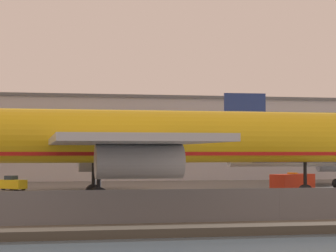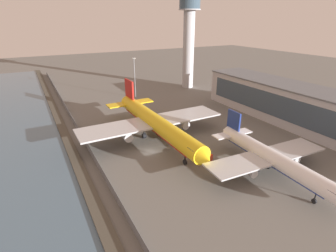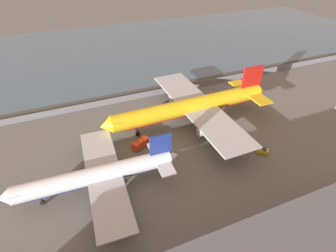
# 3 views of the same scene
# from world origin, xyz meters

# --- Properties ---
(ground_plane) EXTENTS (500.00, 500.00, 0.00)m
(ground_plane) POSITION_xyz_m (0.00, 0.00, 0.00)
(ground_plane) COLOR #66635E
(shoreline_seawall) EXTENTS (320.00, 3.00, 0.50)m
(shoreline_seawall) POSITION_xyz_m (0.00, -20.50, 0.25)
(shoreline_seawall) COLOR #474238
(shoreline_seawall) RESTS_ON ground
(perimeter_fence) EXTENTS (280.00, 0.10, 2.30)m
(perimeter_fence) POSITION_xyz_m (0.00, -16.00, 1.15)
(perimeter_fence) COLOR slate
(perimeter_fence) RESTS_ON ground
(cargo_jet_yellow) EXTENTS (56.43, 48.41, 15.70)m
(cargo_jet_yellow) POSITION_xyz_m (-7.76, 5.16, 5.99)
(cargo_jet_yellow) COLOR yellow
(cargo_jet_yellow) RESTS_ON ground
(baggage_tug) EXTENTS (3.45, 3.33, 1.80)m
(baggage_tug) POSITION_xyz_m (-18.96, 26.03, 0.81)
(baggage_tug) COLOR yellow
(baggage_tug) RESTS_ON ground
(ops_van) EXTENTS (5.57, 4.35, 2.48)m
(ops_van) POSITION_xyz_m (11.35, 10.64, 1.28)
(ops_van) COLOR red
(ops_van) RESTS_ON ground
(terminal_building) EXTENTS (98.58, 16.92, 14.21)m
(terminal_building) POSITION_xyz_m (13.09, 57.45, 7.12)
(terminal_building) COLOR #B2B2B7
(terminal_building) RESTS_ON ground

